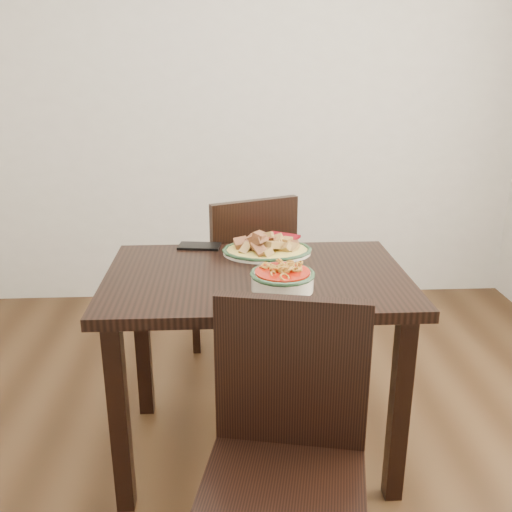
{
  "coord_description": "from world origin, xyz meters",
  "views": [
    {
      "loc": [
        -0.09,
        -1.78,
        1.47
      ],
      "look_at": [
        0.02,
        0.16,
        0.81
      ],
      "focal_mm": 40.0,
      "sensor_mm": 36.0,
      "label": 1
    }
  ],
  "objects": [
    {
      "name": "chair_near",
      "position": [
        0.06,
        -0.52,
        0.5
      ],
      "size": [
        0.5,
        0.5,
        0.89
      ],
      "rotation": [
        0.0,
        0.0,
        -0.21
      ],
      "color": "black",
      "rests_on": "ground"
    },
    {
      "name": "napkin",
      "position": [
        0.15,
        0.55,
        0.76
      ],
      "size": [
        0.18,
        0.17,
        0.01
      ],
      "primitive_type": "cube",
      "rotation": [
        0.0,
        0.0,
        -0.54
      ],
      "color": "maroon",
      "rests_on": "dining_table"
    },
    {
      "name": "wall_back",
      "position": [
        0.0,
        1.75,
        1.3
      ],
      "size": [
        3.5,
        0.1,
        2.6
      ],
      "primitive_type": "cube",
      "color": "silver",
      "rests_on": "ground"
    },
    {
      "name": "dining_table",
      "position": [
        0.02,
        0.14,
        0.64
      ],
      "size": [
        1.08,
        0.72,
        0.75
      ],
      "color": "black",
      "rests_on": "ground"
    },
    {
      "name": "floor",
      "position": [
        0.0,
        0.0,
        0.0
      ],
      "size": [
        3.5,
        3.5,
        0.0
      ],
      "primitive_type": "plane",
      "color": "#332010",
      "rests_on": "ground"
    },
    {
      "name": "smartphone",
      "position": [
        -0.2,
        0.46,
        0.76
      ],
      "size": [
        0.18,
        0.11,
        0.01
      ],
      "primitive_type": "cube",
      "rotation": [
        0.0,
        0.0,
        -0.14
      ],
      "color": "black",
      "rests_on": "dining_table"
    },
    {
      "name": "noodle_bowl",
      "position": [
        0.1,
        -0.02,
        0.79
      ],
      "size": [
        0.22,
        0.22,
        0.08
      ],
      "color": "beige",
      "rests_on": "dining_table"
    },
    {
      "name": "fish_plate",
      "position": [
        0.07,
        0.36,
        0.79
      ],
      "size": [
        0.35,
        0.27,
        0.11
      ],
      "color": "white",
      "rests_on": "dining_table"
    },
    {
      "name": "chair_far",
      "position": [
        0.0,
        0.79,
        0.5
      ],
      "size": [
        0.55,
        0.55,
        0.89
      ],
      "rotation": [
        0.0,
        0.0,
        3.53
      ],
      "color": "black",
      "rests_on": "ground"
    }
  ]
}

